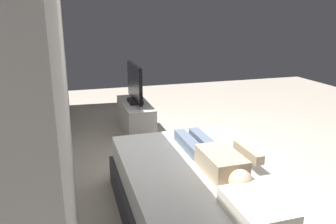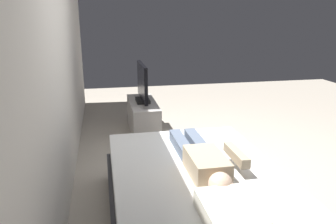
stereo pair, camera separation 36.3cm
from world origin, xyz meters
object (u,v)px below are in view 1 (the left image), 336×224
Objects in this scene: tv_stand at (136,118)px; pillow at (257,208)px; bed at (209,197)px; remote at (248,153)px; tv at (135,84)px; person at (216,157)px.

pillow is at bearing -177.37° from tv_stand.
remote is (0.18, -0.47, 0.29)m from bed.
pillow reaches higher than tv_stand.
person is at bearing -175.12° from tv.
remote is at bearing -68.92° from bed.
pillow is 3.23m from tv.
pillow is 0.38× the size of person.
tv_stand is (2.31, 0.61, -0.30)m from remote.
person is 0.44m from remote.
pillow is 0.76m from person.
pillow is 3.20× the size of remote.
person is at bearing 110.47° from remote.
tv_stand is at bearing 3.40° from bed.
remote is 0.17× the size of tv.
tv reaches higher than remote.
tv is at bearing 0.00° from tv_stand.
tv_stand is (3.22, 0.15, -0.35)m from pillow.
tv_stand is at bearing 0.00° from tv.
remote reaches higher than bed.
person reaches higher than bed.
person is at bearing -65.12° from bed.
tv is (2.49, 0.15, 0.52)m from bed.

